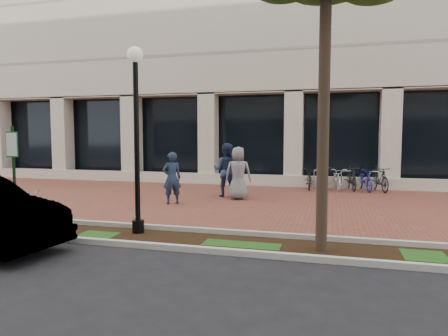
% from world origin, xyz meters
% --- Properties ---
extents(ground, '(120.00, 120.00, 0.00)m').
position_xyz_m(ground, '(0.00, 0.00, 0.00)').
color(ground, black).
rests_on(ground, ground).
extents(brick_plaza, '(40.00, 9.00, 0.01)m').
position_xyz_m(brick_plaza, '(0.00, 0.00, 0.01)').
color(brick_plaza, brown).
rests_on(brick_plaza, ground).
extents(planting_strip, '(40.00, 1.50, 0.01)m').
position_xyz_m(planting_strip, '(0.00, -5.25, 0.01)').
color(planting_strip, black).
rests_on(planting_strip, ground).
extents(curb_plaza_side, '(40.00, 0.12, 0.12)m').
position_xyz_m(curb_plaza_side, '(0.00, -4.50, 0.06)').
color(curb_plaza_side, beige).
rests_on(curb_plaza_side, ground).
extents(curb_street_side, '(40.00, 0.12, 0.12)m').
position_xyz_m(curb_street_side, '(0.00, -6.00, 0.06)').
color(curb_street_side, beige).
rests_on(curb_street_side, ground).
extents(near_office_building, '(40.00, 12.12, 16.00)m').
position_xyz_m(near_office_building, '(0.00, 10.47, 10.05)').
color(near_office_building, beige).
rests_on(near_office_building, ground).
extents(parking_sign, '(0.34, 0.07, 2.49)m').
position_xyz_m(parking_sign, '(-3.88, -5.10, 1.58)').
color(parking_sign, '#123318').
rests_on(parking_sign, ground).
extents(lamppost, '(0.36, 0.36, 4.24)m').
position_xyz_m(lamppost, '(-0.66, -4.89, 2.40)').
color(lamppost, black).
rests_on(lamppost, ground).
extents(locked_bicycle, '(1.72, 0.73, 0.88)m').
position_xyz_m(locked_bicycle, '(-3.96, -4.95, 0.44)').
color(locked_bicycle, '#BBBBC0').
rests_on(locked_bicycle, ground).
extents(pedestrian_left, '(0.75, 0.71, 1.72)m').
position_xyz_m(pedestrian_left, '(-1.41, -1.02, 0.86)').
color(pedestrian_left, '#1A2A43').
rests_on(pedestrian_left, ground).
extents(pedestrian_mid, '(0.98, 0.78, 1.98)m').
position_xyz_m(pedestrian_mid, '(-0.10, 0.97, 0.99)').
color(pedestrian_mid, navy).
rests_on(pedestrian_mid, ground).
extents(pedestrian_right, '(1.02, 0.77, 1.87)m').
position_xyz_m(pedestrian_right, '(0.48, 0.47, 0.94)').
color(pedestrian_right, slate).
rests_on(pedestrian_right, ground).
extents(bike_rack_cluster, '(3.56, 1.84, 1.02)m').
position_xyz_m(bike_rack_cluster, '(4.14, 3.93, 0.48)').
color(bike_rack_cluster, black).
rests_on(bike_rack_cluster, ground).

